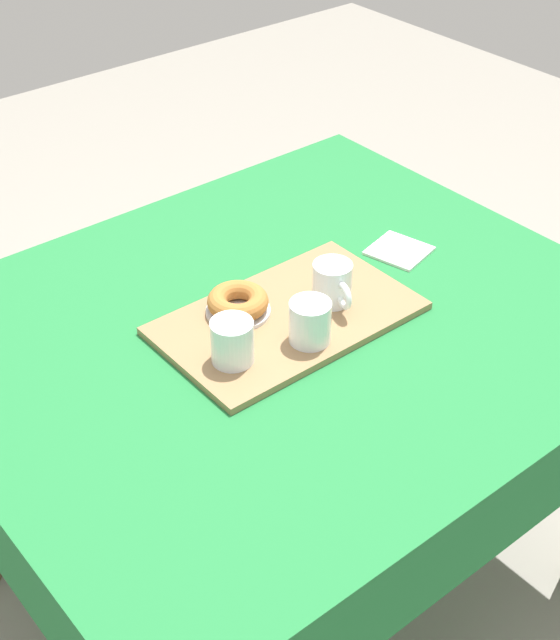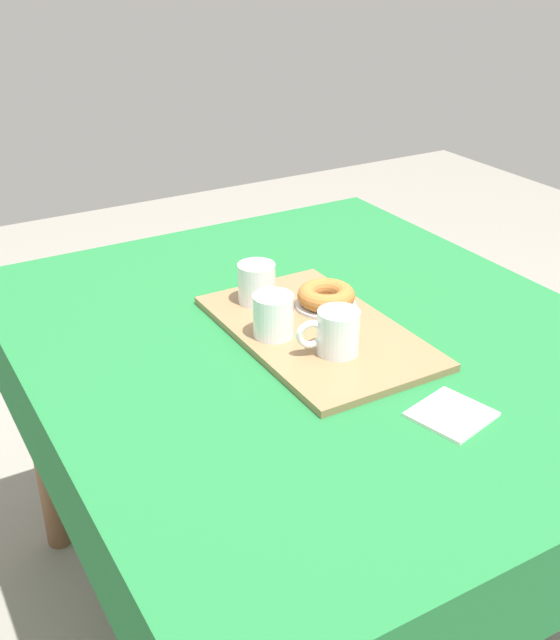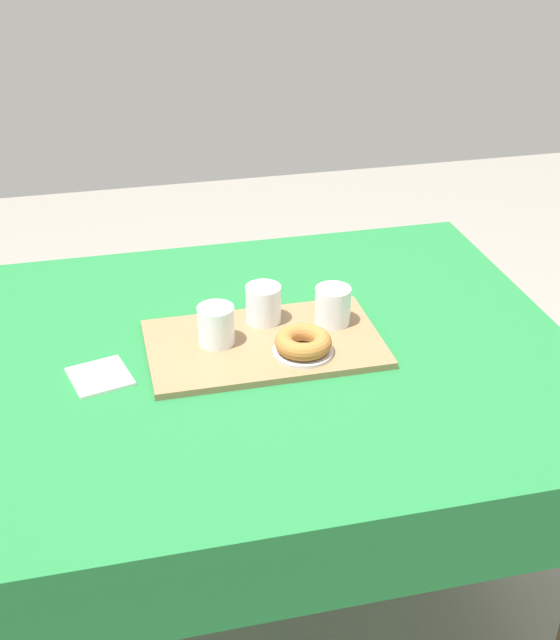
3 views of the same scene
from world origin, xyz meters
name	(u,v)px [view 3 (image 3 of 3)]	position (x,y,z in m)	size (l,w,h in m)	color
ground_plane	(270,606)	(0.00, 0.00, 0.00)	(6.00, 6.00, 0.00)	gray
dining_table	(269,385)	(0.00, 0.00, 0.66)	(1.24, 1.06, 0.75)	#1E6B33
serving_tray	(264,344)	(0.01, -0.01, 0.75)	(0.47, 0.28, 0.01)	olive
tea_mug_left	(216,325)	(0.10, -0.03, 0.80)	(0.07, 0.11, 0.08)	white
water_glass_near	(333,307)	(-0.15, -0.05, 0.80)	(0.07, 0.07, 0.08)	white
water_glass_far	(263,305)	(-0.01, -0.09, 0.80)	(0.07, 0.07, 0.08)	white
donut_plate_left	(303,351)	(-0.06, 0.06, 0.76)	(0.12, 0.12, 0.01)	silver
sugar_donut_left	(303,342)	(-0.06, 0.06, 0.79)	(0.11, 0.11, 0.04)	#A3662D
paper_napkin	(100,377)	(0.34, 0.03, 0.75)	(0.11, 0.11, 0.01)	white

